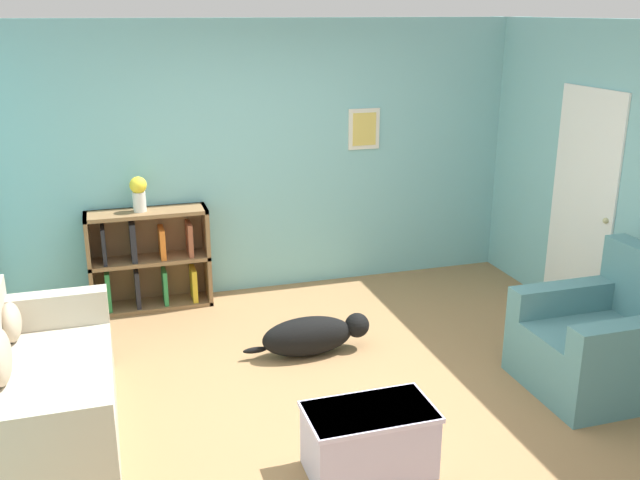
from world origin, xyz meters
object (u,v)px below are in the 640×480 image
(couch, at_px, (35,397))
(recliner_chair, at_px, (605,342))
(bookshelf, at_px, (149,260))
(dog, at_px, (312,335))
(vase, at_px, (139,192))
(coffee_table, at_px, (369,438))

(couch, distance_m, recliner_chair, 3.97)
(bookshelf, relative_size, recliner_chair, 1.08)
(bookshelf, bearing_deg, dog, -50.10)
(couch, xyz_separation_m, vase, (0.82, 2.04, 0.79))
(dog, distance_m, vase, 2.06)
(couch, relative_size, vase, 5.64)
(bookshelf, relative_size, coffee_table, 1.42)
(bookshelf, xyz_separation_m, recliner_chair, (3.07, -2.51, -0.10))
(bookshelf, relative_size, vase, 3.42)
(couch, distance_m, dog, 2.15)
(bookshelf, bearing_deg, coffee_table, -70.45)
(dog, bearing_deg, bookshelf, 129.90)
(couch, height_order, bookshelf, bookshelf)
(recliner_chair, bearing_deg, couch, 173.54)
(bookshelf, height_order, coffee_table, bookshelf)
(dog, height_order, vase, vase)
(recliner_chair, height_order, vase, vase)
(coffee_table, relative_size, dog, 0.73)
(vase, bearing_deg, bookshelf, 27.05)
(couch, bearing_deg, vase, 68.10)
(couch, distance_m, vase, 2.34)
(bookshelf, distance_m, coffee_table, 3.16)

